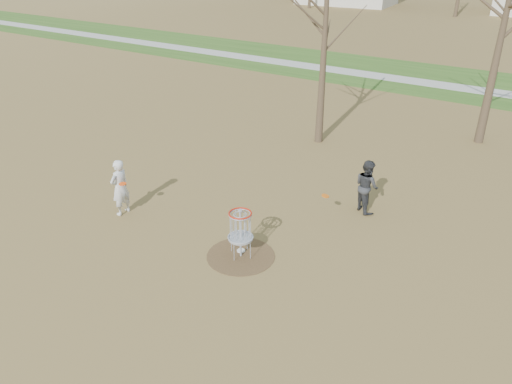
# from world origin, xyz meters

# --- Properties ---
(ground) EXTENTS (160.00, 160.00, 0.00)m
(ground) POSITION_xyz_m (0.00, 0.00, 0.00)
(ground) COLOR brown
(ground) RESTS_ON ground
(green_band) EXTENTS (160.00, 8.00, 0.01)m
(green_band) POSITION_xyz_m (0.00, 21.00, 0.01)
(green_band) COLOR #2D5119
(green_band) RESTS_ON ground
(footpath) EXTENTS (160.00, 1.50, 0.01)m
(footpath) POSITION_xyz_m (0.00, 20.00, 0.01)
(footpath) COLOR #9E9E99
(footpath) RESTS_ON green_band
(dirt_circle) EXTENTS (1.80, 1.80, 0.01)m
(dirt_circle) POSITION_xyz_m (0.00, 0.00, 0.01)
(dirt_circle) COLOR #47331E
(dirt_circle) RESTS_ON ground
(player_standing) EXTENTS (0.42, 0.64, 1.74)m
(player_standing) POSITION_xyz_m (-4.27, -0.06, 0.87)
(player_standing) COLOR silver
(player_standing) RESTS_ON ground
(player_throwing) EXTENTS (1.01, 0.97, 1.65)m
(player_throwing) POSITION_xyz_m (1.77, 4.08, 0.82)
(player_throwing) COLOR #2F3034
(player_throwing) RESTS_ON ground
(disc_grounded) EXTENTS (0.22, 0.22, 0.02)m
(disc_grounded) POSITION_xyz_m (-0.12, 0.19, 0.02)
(disc_grounded) COLOR white
(disc_grounded) RESTS_ON dirt_circle
(discs_in_play) EXTENTS (5.30, 3.10, 0.26)m
(discs_in_play) POSITION_xyz_m (-1.35, 1.35, 0.99)
(discs_in_play) COLOR orange
(discs_in_play) RESTS_ON ground
(disc_golf_basket) EXTENTS (0.64, 0.64, 1.35)m
(disc_golf_basket) POSITION_xyz_m (0.00, 0.00, 0.91)
(disc_golf_basket) COLOR #9EA3AD
(disc_golf_basket) RESTS_ON ground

